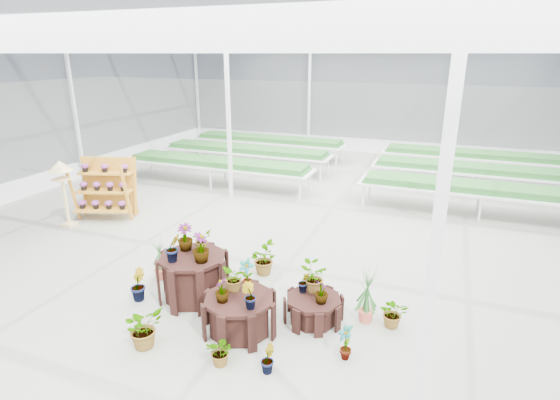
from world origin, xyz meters
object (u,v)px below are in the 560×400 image
(bird_table, at_px, (64,194))
(plinth_mid, at_px, (240,314))
(plinth_low, at_px, (313,309))
(shelf_rack, at_px, (105,189))
(plinth_tall, at_px, (194,277))

(bird_table, bearing_deg, plinth_mid, -13.29)
(plinth_low, relative_size, shelf_rack, 0.60)
(plinth_tall, height_order, plinth_mid, plinth_tall)
(plinth_mid, bearing_deg, plinth_low, 34.99)
(plinth_low, bearing_deg, plinth_mid, -145.01)
(plinth_tall, bearing_deg, bird_table, 159.29)
(plinth_tall, height_order, bird_table, bird_table)
(plinth_low, bearing_deg, shelf_rack, 158.51)
(shelf_rack, height_order, bird_table, bird_table)
(plinth_tall, bearing_deg, plinth_low, 2.60)
(plinth_tall, distance_m, bird_table, 5.20)
(plinth_tall, relative_size, bird_table, 0.71)
(plinth_mid, relative_size, bird_table, 0.67)
(bird_table, bearing_deg, plinth_tall, -12.08)
(plinth_low, xyz_separation_m, shelf_rack, (-6.56, 2.58, 0.58))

